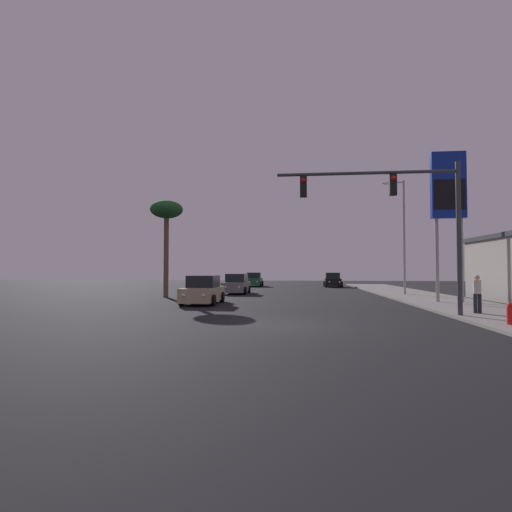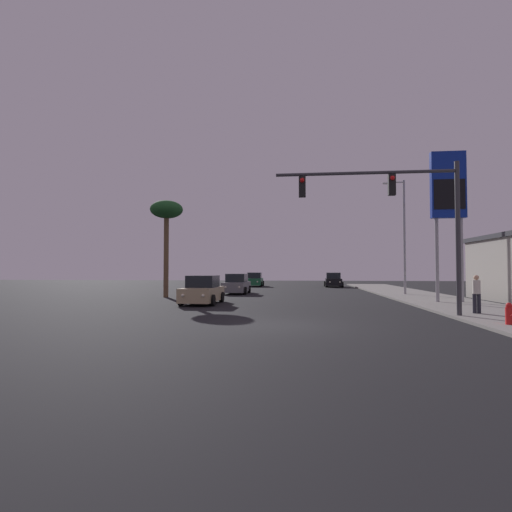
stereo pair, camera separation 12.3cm
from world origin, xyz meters
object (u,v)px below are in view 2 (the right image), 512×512
(car_tan, at_px, (202,291))
(car_black, at_px, (333,280))
(traffic_light_mast, at_px, (403,206))
(gas_station_sign, at_px, (448,193))
(street_lamp, at_px, (403,231))
(car_grey, at_px, (237,285))
(palm_tree_near, at_px, (166,214))
(pedestrian_on_sidewalk, at_px, (477,292))
(fire_hydrant, at_px, (509,314))
(car_green, at_px, (255,280))

(car_tan, height_order, car_black, same)
(traffic_light_mast, relative_size, gas_station_sign, 0.86)
(street_lamp, bearing_deg, traffic_light_mast, -103.99)
(car_grey, xyz_separation_m, palm_tree_near, (-4.50, -4.91, 5.41))
(car_black, xyz_separation_m, street_lamp, (4.15, -15.38, 4.36))
(pedestrian_on_sidewalk, bearing_deg, gas_station_sign, 79.60)
(car_tan, distance_m, palm_tree_near, 8.63)
(fire_hydrant, bearing_deg, street_lamp, 87.17)
(car_black, bearing_deg, gas_station_sign, 104.31)
(palm_tree_near, bearing_deg, car_green, 77.66)
(car_black, xyz_separation_m, palm_tree_near, (-13.77, -19.30, 5.41))
(street_lamp, bearing_deg, palm_tree_near, -167.68)
(car_black, distance_m, gas_station_sign, 24.22)
(car_grey, bearing_deg, car_tan, 89.22)
(palm_tree_near, bearing_deg, fire_hydrant, -38.90)
(street_lamp, xyz_separation_m, fire_hydrant, (-0.87, -17.67, -4.63))
(car_grey, bearing_deg, pedestrian_on_sidewalk, 132.51)
(car_green, relative_size, pedestrian_on_sidewalk, 2.59)
(car_green, bearing_deg, palm_tree_near, 76.65)
(traffic_light_mast, relative_size, palm_tree_near, 1.08)
(traffic_light_mast, distance_m, gas_station_sign, 8.78)
(car_green, relative_size, fire_hydrant, 5.69)
(car_black, distance_m, palm_tree_near, 24.32)
(pedestrian_on_sidewalk, bearing_deg, car_tan, 160.54)
(gas_station_sign, xyz_separation_m, palm_tree_near, (-18.69, 3.68, -0.44))
(car_green, relative_size, car_grey, 1.00)
(traffic_light_mast, distance_m, palm_tree_near, 18.02)
(car_green, xyz_separation_m, car_black, (9.42, -0.60, 0.00))
(car_black, distance_m, traffic_light_mast, 30.56)
(car_tan, relative_size, street_lamp, 0.48)
(street_lamp, xyz_separation_m, palm_tree_near, (-17.92, -3.91, 1.06))
(car_tan, height_order, pedestrian_on_sidewalk, pedestrian_on_sidewalk)
(street_lamp, bearing_deg, car_grey, 175.75)
(car_black, height_order, pedestrian_on_sidewalk, pedestrian_on_sidewalk)
(gas_station_sign, bearing_deg, fire_hydrant, -99.27)
(car_green, distance_m, palm_tree_near, 21.07)
(car_black, distance_m, fire_hydrant, 33.22)
(car_tan, distance_m, car_green, 25.24)
(car_tan, relative_size, fire_hydrant, 5.69)
(gas_station_sign, height_order, pedestrian_on_sidewalk, gas_station_sign)
(traffic_light_mast, relative_size, fire_hydrant, 10.21)
(car_tan, bearing_deg, fire_hydrant, 147.78)
(gas_station_sign, distance_m, palm_tree_near, 19.05)
(car_black, relative_size, fire_hydrant, 5.72)
(car_green, distance_m, car_black, 9.44)
(gas_station_sign, relative_size, fire_hydrant, 11.84)
(car_green, height_order, car_black, same)
(car_black, bearing_deg, street_lamp, 107.31)
(car_tan, xyz_separation_m, traffic_light_mast, (10.13, -5.65, 3.99))
(gas_station_sign, distance_m, pedestrian_on_sidewalk, 8.58)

